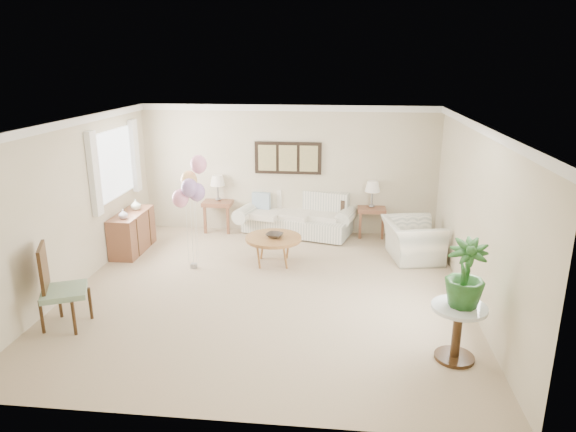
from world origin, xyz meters
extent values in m
plane|color=tan|center=(0.00, 0.00, 0.00)|extent=(6.00, 6.00, 0.00)
cube|color=beige|center=(0.00, 3.00, 1.30)|extent=(6.00, 0.04, 2.60)
cube|color=beige|center=(0.00, -3.00, 1.30)|extent=(6.00, 0.04, 2.60)
cube|color=beige|center=(-3.00, 0.00, 1.30)|extent=(0.04, 6.00, 2.60)
cube|color=beige|center=(3.00, 0.00, 1.30)|extent=(0.04, 6.00, 2.60)
cube|color=white|center=(0.00, 0.00, 2.59)|extent=(6.00, 6.00, 0.02)
cube|color=white|center=(0.00, 2.97, 2.54)|extent=(6.00, 0.06, 0.12)
cube|color=white|center=(-2.97, 0.00, 2.54)|extent=(0.06, 6.00, 0.12)
cube|color=white|center=(2.97, 0.00, 2.54)|extent=(0.06, 6.00, 0.12)
cube|color=white|center=(-2.98, 1.50, 1.65)|extent=(0.04, 1.40, 1.20)
cube|color=white|center=(-2.94, 0.65, 1.65)|extent=(0.10, 0.22, 1.40)
cube|color=white|center=(-2.94, 2.35, 1.65)|extent=(0.10, 0.22, 1.40)
cube|color=black|center=(0.00, 2.97, 1.55)|extent=(1.35, 0.04, 0.65)
cube|color=#8C8C59|center=(-0.42, 2.94, 1.55)|extent=(0.36, 0.02, 0.52)
cube|color=#8C8C59|center=(0.00, 2.94, 1.55)|extent=(0.36, 0.02, 0.52)
cube|color=#8C8C59|center=(0.42, 2.94, 1.55)|extent=(0.36, 0.02, 0.52)
cube|color=white|center=(0.21, 2.82, 0.21)|extent=(2.30, 1.42, 0.35)
cube|color=white|center=(0.21, 3.14, 0.60)|extent=(2.12, 0.78, 0.54)
cylinder|color=white|center=(-0.81, 2.82, 0.44)|extent=(0.54, 0.93, 0.31)
cylinder|color=white|center=(1.23, 2.82, 0.44)|extent=(0.54, 0.93, 0.31)
cube|color=silver|center=(-0.41, 2.77, 0.43)|extent=(0.75, 0.83, 0.12)
cube|color=silver|center=(0.21, 2.77, 0.43)|extent=(0.75, 0.83, 0.12)
cube|color=silver|center=(0.82, 2.77, 0.43)|extent=(0.75, 0.83, 0.12)
cube|color=#93ADBE|center=(-0.55, 2.93, 0.64)|extent=(0.37, 0.12, 0.37)
cube|color=#D3B766|center=(0.89, 2.93, 0.64)|extent=(0.37, 0.12, 0.37)
cube|color=#35261A|center=(1.03, 2.86, 0.58)|extent=(0.33, 0.10, 0.33)
cube|color=white|center=(0.21, 2.82, 0.02)|extent=(1.95, 0.78, 0.04)
cube|color=brown|center=(-1.44, 2.87, 0.61)|extent=(0.60, 0.54, 0.09)
cube|color=brown|center=(-1.68, 2.65, 0.28)|extent=(0.05, 0.05, 0.57)
cube|color=brown|center=(-1.20, 2.65, 0.28)|extent=(0.05, 0.05, 0.57)
cube|color=brown|center=(-1.68, 3.09, 0.28)|extent=(0.05, 0.05, 0.57)
cube|color=brown|center=(-1.20, 3.09, 0.28)|extent=(0.05, 0.05, 0.57)
cube|color=brown|center=(1.70, 2.87, 0.56)|extent=(0.55, 0.50, 0.08)
cube|color=brown|center=(1.48, 2.67, 0.26)|extent=(0.05, 0.05, 0.52)
cube|color=brown|center=(1.93, 2.67, 0.26)|extent=(0.05, 0.05, 0.52)
cube|color=brown|center=(1.48, 3.07, 0.26)|extent=(0.05, 0.05, 0.52)
cube|color=brown|center=(1.93, 3.07, 0.26)|extent=(0.05, 0.05, 0.52)
cylinder|color=gray|center=(-1.44, 2.87, 0.68)|extent=(0.12, 0.12, 0.05)
cylinder|color=gray|center=(-1.44, 2.87, 0.84)|extent=(0.04, 0.04, 0.27)
cone|color=silver|center=(-1.44, 2.87, 1.08)|extent=(0.30, 0.30, 0.21)
cylinder|color=gray|center=(1.70, 2.87, 0.63)|extent=(0.13, 0.13, 0.05)
cylinder|color=gray|center=(1.70, 2.87, 0.79)|extent=(0.04, 0.04, 0.27)
cone|color=silver|center=(1.70, 2.87, 1.03)|extent=(0.30, 0.30, 0.21)
cylinder|color=#A47C37|center=(-0.06, 1.15, 0.47)|extent=(0.98, 0.98, 0.05)
cylinder|color=#A47C37|center=(0.17, 1.38, 0.22)|extent=(0.04, 0.04, 0.44)
cylinder|color=#A47C37|center=(-0.29, 1.38, 0.22)|extent=(0.04, 0.04, 0.44)
cylinder|color=#A47C37|center=(-0.29, 0.92, 0.22)|extent=(0.04, 0.04, 0.44)
cylinder|color=#A47C37|center=(0.17, 0.92, 0.22)|extent=(0.04, 0.04, 0.44)
imported|color=#2D2620|center=(-0.04, 1.13, 0.53)|extent=(0.36, 0.36, 0.07)
imported|color=white|center=(2.38, 1.68, 0.35)|extent=(1.11, 1.22, 0.70)
cylinder|color=silver|center=(2.50, -1.61, 0.67)|extent=(0.64, 0.64, 0.04)
cylinder|color=#3C240F|center=(2.50, -1.61, 0.33)|extent=(0.11, 0.11, 0.64)
cylinder|color=#3C240F|center=(2.50, -1.61, 0.01)|extent=(0.47, 0.47, 0.01)
imported|color=#1F4818|center=(2.53, -1.60, 1.10)|extent=(0.54, 0.54, 0.80)
cube|color=gray|center=(-2.51, -1.34, 0.50)|extent=(0.73, 0.73, 0.08)
cylinder|color=#3C240F|center=(-2.73, -1.56, 0.23)|extent=(0.04, 0.04, 0.46)
cylinder|color=#3C240F|center=(-2.29, -1.56, 0.23)|extent=(0.04, 0.04, 0.46)
cylinder|color=#3C240F|center=(-2.73, -1.12, 0.23)|extent=(0.04, 0.04, 0.46)
cylinder|color=#3C240F|center=(-2.29, -1.12, 0.23)|extent=(0.04, 0.04, 0.46)
cube|color=#3C240F|center=(-2.75, -1.34, 0.83)|extent=(0.26, 0.50, 0.61)
cube|color=brown|center=(-2.76, 1.50, 0.37)|extent=(0.45, 1.20, 0.74)
cube|color=#3C240F|center=(-2.75, 1.20, 0.37)|extent=(0.46, 0.02, 0.70)
cube|color=#3C240F|center=(-2.75, 1.80, 0.37)|extent=(0.46, 0.02, 0.70)
imported|color=silver|center=(-2.74, 1.14, 0.82)|extent=(0.19, 0.19, 0.17)
imported|color=beige|center=(-2.74, 1.72, 0.84)|extent=(0.24, 0.24, 0.20)
cube|color=gray|center=(-1.40, 0.81, 0.04)|extent=(0.10, 0.10, 0.08)
ellipsoid|color=pink|center=(-1.53, 0.70, 1.27)|extent=(0.27, 0.27, 0.31)
cylinder|color=silver|center=(-1.46, 0.75, 0.59)|extent=(0.01, 0.01, 1.03)
ellipsoid|color=#A67DC6|center=(-1.26, 0.76, 1.36)|extent=(0.27, 0.27, 0.31)
cylinder|color=silver|center=(-1.33, 0.78, 0.64)|extent=(0.01, 0.01, 1.13)
ellipsoid|color=#F8C372|center=(-1.42, 0.88, 1.54)|extent=(0.27, 0.27, 0.31)
cylinder|color=silver|center=(-1.41, 0.84, 0.73)|extent=(0.01, 0.01, 1.30)
ellipsoid|color=pink|center=(-1.24, 0.85, 1.81)|extent=(0.27, 0.27, 0.31)
cylinder|color=silver|center=(-1.32, 0.83, 0.86)|extent=(0.01, 0.01, 1.58)
ellipsoid|color=#A67DC6|center=(-1.36, 0.68, 1.45)|extent=(0.27, 0.27, 0.31)
cylinder|color=silver|center=(-1.38, 0.74, 0.69)|extent=(0.01, 0.01, 1.22)
camera|label=1|loc=(1.10, -7.18, 3.41)|focal=32.00mm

